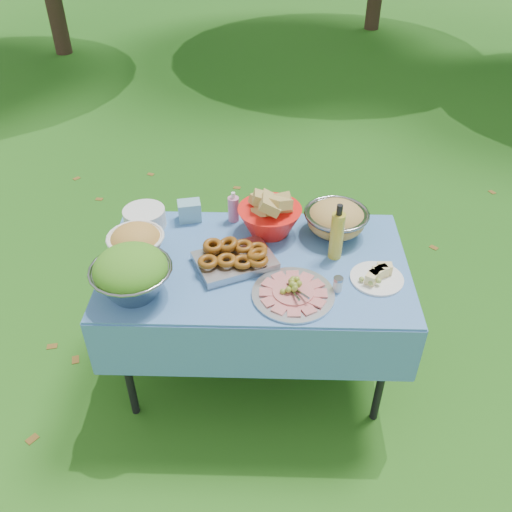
{
  "coord_description": "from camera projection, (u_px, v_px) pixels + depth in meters",
  "views": [
    {
      "loc": [
        0.06,
        -2.04,
        2.39
      ],
      "look_at": [
        0.0,
        0.0,
        0.8
      ],
      "focal_mm": 38.0,
      "sensor_mm": 36.0,
      "label": 1
    }
  ],
  "objects": [
    {
      "name": "oil_bottle",
      "position": [
        337.0,
        232.0,
        2.56
      ],
      "size": [
        0.08,
        0.08,
        0.3
      ],
      "primitive_type": "cylinder",
      "rotation": [
        0.0,
        0.0,
        0.33
      ],
      "color": "gold",
      "rests_on": "picnic_table"
    },
    {
      "name": "cheese_plate",
      "position": [
        378.0,
        274.0,
        2.49
      ],
      "size": [
        0.29,
        0.29,
        0.07
      ],
      "primitive_type": "cylinder",
      "rotation": [
        0.0,
        0.0,
        -0.19
      ],
      "color": "white",
      "rests_on": "picnic_table"
    },
    {
      "name": "salad_bowl",
      "position": [
        131.0,
        273.0,
        2.36
      ],
      "size": [
        0.36,
        0.36,
        0.24
      ],
      "primitive_type": null,
      "rotation": [
        0.0,
        0.0,
        0.01
      ],
      "color": "gray",
      "rests_on": "picnic_table"
    },
    {
      "name": "pasta_bowl_white",
      "position": [
        136.0,
        241.0,
        2.62
      ],
      "size": [
        0.36,
        0.36,
        0.15
      ],
      "primitive_type": null,
      "rotation": [
        0.0,
        0.0,
        0.39
      ],
      "color": "white",
      "rests_on": "picnic_table"
    },
    {
      "name": "shaker",
      "position": [
        338.0,
        284.0,
        2.43
      ],
      "size": [
        0.05,
        0.05,
        0.07
      ],
      "primitive_type": "cylinder",
      "rotation": [
        0.0,
        0.0,
        -0.12
      ],
      "color": "silver",
      "rests_on": "picnic_table"
    },
    {
      "name": "charcuterie_platter",
      "position": [
        293.0,
        288.0,
        2.4
      ],
      "size": [
        0.49,
        0.49,
        0.09
      ],
      "primitive_type": "cylinder",
      "rotation": [
        0.0,
        0.0,
        0.41
      ],
      "color": "silver",
      "rests_on": "picnic_table"
    },
    {
      "name": "ground",
      "position": [
        256.0,
        366.0,
        3.08
      ],
      "size": [
        80.0,
        80.0,
        0.0
      ],
      "primitive_type": "plane",
      "color": "#0A3B0B",
      "rests_on": "ground"
    },
    {
      "name": "plate_stack",
      "position": [
        145.0,
        218.0,
        2.83
      ],
      "size": [
        0.28,
        0.28,
        0.1
      ],
      "primitive_type": "cylinder",
      "rotation": [
        0.0,
        0.0,
        -0.35
      ],
      "color": "white",
      "rests_on": "picnic_table"
    },
    {
      "name": "wipes_box",
      "position": [
        190.0,
        211.0,
        2.87
      ],
      "size": [
        0.13,
        0.11,
        0.11
      ],
      "primitive_type": "cube",
      "rotation": [
        0.0,
        0.0,
        0.22
      ],
      "color": "#78B4C6",
      "rests_on": "picnic_table"
    },
    {
      "name": "pasta_bowl_steel",
      "position": [
        336.0,
        219.0,
        2.75
      ],
      "size": [
        0.34,
        0.34,
        0.17
      ],
      "primitive_type": null,
      "rotation": [
        0.0,
        0.0,
        -0.04
      ],
      "color": "gray",
      "rests_on": "picnic_table"
    },
    {
      "name": "fried_tray",
      "position": [
        235.0,
        258.0,
        2.57
      ],
      "size": [
        0.44,
        0.38,
        0.09
      ],
      "primitive_type": "cube",
      "rotation": [
        0.0,
        0.0,
        0.43
      ],
      "color": "#A3A3A7",
      "rests_on": "picnic_table"
    },
    {
      "name": "sanitizer_bottle",
      "position": [
        233.0,
        206.0,
        2.85
      ],
      "size": [
        0.07,
        0.07,
        0.17
      ],
      "primitive_type": "cylinder",
      "rotation": [
        0.0,
        0.0,
        0.16
      ],
      "color": "pink",
      "rests_on": "picnic_table"
    },
    {
      "name": "bread_bowl",
      "position": [
        270.0,
        214.0,
        2.75
      ],
      "size": [
        0.41,
        0.41,
        0.22
      ],
      "primitive_type": null,
      "rotation": [
        0.0,
        0.0,
        0.3
      ],
      "color": "red",
      "rests_on": "picnic_table"
    },
    {
      "name": "picnic_table",
      "position": [
        256.0,
        319.0,
        2.85
      ],
      "size": [
        1.46,
        0.86,
        0.76
      ],
      "primitive_type": "cube",
      "color": "#84D4FF",
      "rests_on": "ground"
    }
  ]
}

